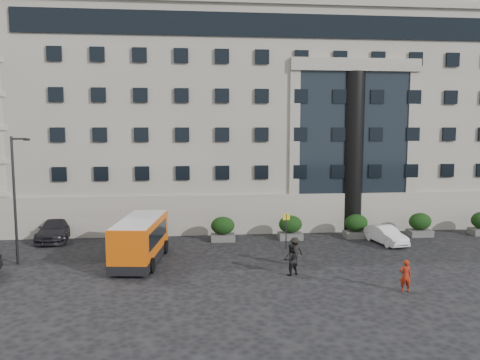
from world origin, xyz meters
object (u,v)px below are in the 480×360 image
Objects in this scene: hedge_b at (223,229)px; pedestrian_a at (405,276)px; parked_car_d at (60,215)px; pedestrian_c at (295,252)px; white_taxi at (386,235)px; hedge_a at (153,230)px; bus_stop_sign at (286,225)px; red_truck at (62,213)px; pedestrian_b at (291,260)px; hedge_e at (420,224)px; hedge_c at (290,227)px; minibus at (140,238)px; street_lamp at (15,195)px; parked_car_c at (56,229)px; hedge_d at (356,226)px.

hedge_b is 1.08× the size of pedestrian_a.
pedestrian_c is (18.22, -15.05, 0.17)m from parked_car_d.
hedge_b is 0.46× the size of white_taxi.
hedge_a reaches higher than pedestrian_c.
bus_stop_sign is 19.52m from red_truck.
pedestrian_b reaches higher than white_taxi.
parked_car_d is 1.31× the size of white_taxi.
hedge_e is 29.44m from red_truck.
minibus is (-10.76, -5.17, 0.62)m from hedge_c.
pedestrian_c is (-4.73, 5.14, 0.04)m from pedestrian_a.
hedge_b is 7.62m from minibus.
pedestrian_b is (-8.52, -6.58, 0.26)m from white_taxi.
pedestrian_a is at bearing -119.70° from hedge_e.
pedestrian_c is (-7.87, -4.77, 0.23)m from white_taxi.
street_lamp is at bearing -170.52° from hedge_e.
white_taxi is (26.09, -10.28, -0.07)m from parked_car_d.
pedestrian_b is at bearing -54.26° from red_truck.
red_truck is at bearing 168.90° from hedge_e.
bus_stop_sign reaches higher than parked_car_c.
pedestrian_a is at bearing 111.85° from pedestrian_c.
hedge_d is 6.76m from bus_stop_sign.
white_taxi is 2.35× the size of pedestrian_a.
hedge_a is 12.19m from pedestrian_b.
hedge_b reaches higher than pedestrian_b.
hedge_d is at bearing 11.53° from street_lamp.
pedestrian_c is (17.32, -12.52, -0.49)m from red_truck.
parked_car_d is at bearing -32.74° from pedestrian_a.
hedge_b reaches higher than white_taxi.
parked_car_d is at bearing 157.07° from hedge_c.
hedge_d reaches higher than white_taxi.
pedestrian_a is at bearing 129.23° from pedestrian_b.
hedge_c is 5.20m from hedge_d.
hedge_c reaches higher than parked_car_d.
parked_car_d is (-8.62, 13.37, -0.83)m from minibus.
street_lamp is 4.37× the size of pedestrian_b.
white_taxi is at bearing -12.19° from parked_car_c.
hedge_c is at bearing -30.62° from red_truck.
minibus is at bearing -154.35° from hedge_c.
hedge_a reaches higher than white_taxi.
hedge_b is 0.26× the size of minibus.
hedge_d is at bearing 24.66° from bus_stop_sign.
parked_car_c is (-7.14, 6.95, -0.76)m from minibus.
hedge_c is 0.34× the size of red_truck.
hedge_d is at bearing 0.00° from hedge_b.
parked_car_d is 2.86× the size of pedestrian_b.
pedestrian_b is (-12.22, -8.66, -0.01)m from hedge_e.
red_truck is 1.34× the size of white_taxi.
hedge_d is (15.60, 0.00, 0.00)m from hedge_a.
hedge_a reaches higher than parked_car_c.
hedge_a is 0.35× the size of parked_car_d.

